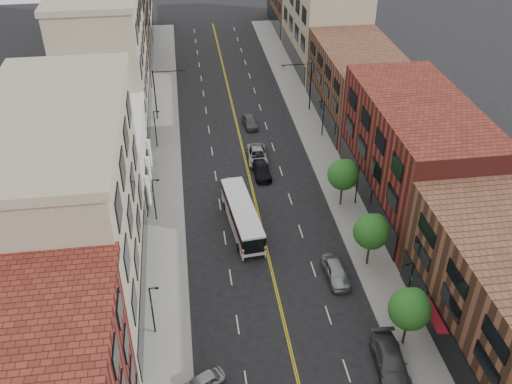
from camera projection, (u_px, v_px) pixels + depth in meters
name	position (u px, v px, depth m)	size (l,w,h in m)	color
sidewalk_left	(165.00, 166.00, 70.42)	(4.00, 110.00, 0.15)	gray
sidewalk_right	(323.00, 155.00, 72.68)	(4.00, 110.00, 0.15)	gray
bldg_l_tanoffice	(71.00, 219.00, 46.58)	(10.00, 22.00, 18.00)	gray
bldg_l_white	(100.00, 159.00, 64.14)	(10.00, 14.00, 8.00)	silver
bldg_l_far_a	(105.00, 61.00, 75.26)	(10.00, 20.00, 18.00)	gray
bldg_l_far_b	(116.00, 25.00, 92.50)	(10.00, 20.00, 15.00)	brown
bldg_r_mid	(414.00, 154.00, 61.14)	(10.00, 22.00, 12.00)	maroon
bldg_r_far_a	(358.00, 84.00, 78.91)	(10.00, 20.00, 10.00)	brown
bldg_r_far_b	(323.00, 23.00, 94.99)	(10.00, 22.00, 14.00)	gray
tree_r_1	(411.00, 308.00, 44.99)	(3.40, 3.40, 5.59)	black
tree_r_2	(372.00, 230.00, 53.19)	(3.40, 3.40, 5.59)	black
tree_r_3	(344.00, 174.00, 61.38)	(3.40, 3.40, 5.59)	black
lamp_l_1	(153.00, 308.00, 46.55)	(0.81, 0.55, 5.05)	black
lamp_l_2	(154.00, 198.00, 59.67)	(0.81, 0.55, 5.05)	black
lamp_l_3	(156.00, 127.00, 72.78)	(0.81, 0.55, 5.05)	black
lamp_r_1	(409.00, 282.00, 49.04)	(0.81, 0.55, 5.05)	black
lamp_r_2	(357.00, 182.00, 62.15)	(0.81, 0.55, 5.05)	black
lamp_r_3	(323.00, 116.00, 75.26)	(0.81, 0.55, 5.05)	black
signal_mast_left	(160.00, 89.00, 78.47)	(4.49, 0.18, 7.20)	black
signal_mast_right	(306.00, 81.00, 80.80)	(4.49, 0.18, 7.20)	black
city_bus	(242.00, 215.00, 59.33)	(3.47, 11.18, 2.83)	silver
car_angle_a	(202.00, 383.00, 43.29)	(1.50, 3.72, 1.27)	#A2A4A9
car_parked_mid	(390.00, 361.00, 44.77)	(2.31, 5.69, 1.65)	#414146
car_parked_far	(336.00, 272.00, 53.36)	(1.91, 4.74, 1.62)	#95989C
car_lane_behind	(233.00, 186.00, 65.64)	(1.36, 3.91, 1.29)	#4B4B50
car_lane_a	(261.00, 170.00, 68.41)	(1.93, 4.74, 1.37)	black
car_lane_b	(257.00, 155.00, 71.31)	(2.50, 5.41, 1.50)	#9C9FA4
car_lane_c	(250.00, 122.00, 78.91)	(1.68, 4.18, 1.42)	#504F55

